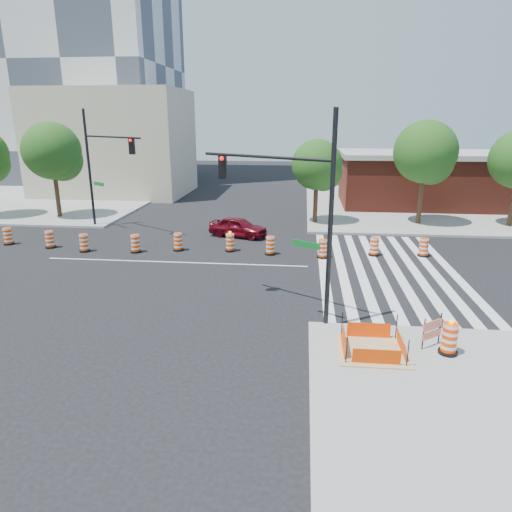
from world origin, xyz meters
name	(u,v)px	position (x,y,z in m)	size (l,w,h in m)	color
ground	(175,262)	(0.00, 0.00, 0.00)	(120.00, 120.00, 0.00)	black
sidewalk_ne	(435,205)	(18.00, 18.00, 0.07)	(22.00, 22.00, 0.15)	gray
sidewalk_nw	(41,198)	(-18.00, 18.00, 0.07)	(22.00, 22.00, 0.15)	gray
crosswalk_east	(386,269)	(10.95, 0.00, 0.01)	(6.75, 13.50, 0.01)	silver
lane_centerline	(175,262)	(0.00, 0.00, 0.01)	(14.00, 0.12, 0.01)	silver
excavation_pit	(372,349)	(9.00, -9.00, 0.22)	(2.20, 2.20, 0.90)	tan
brick_storefront	(438,179)	(18.00, 18.00, 2.32)	(16.50, 8.50, 4.60)	maroon
beige_midrise	(115,143)	(-12.00, 22.00, 5.00)	(14.00, 10.00, 10.00)	#BEB391
red_coupe	(238,227)	(2.56, 5.79, 0.64)	(1.51, 3.75, 1.28)	#5A0712
signal_pole_se	(292,197)	(6.27, -6.24, 4.61)	(4.97, 2.97, 7.50)	black
signal_pole_nw	(102,159)	(-6.54, 6.74, 4.77)	(5.01, 3.32, 7.78)	black
pit_drum	(449,339)	(11.37, -8.91, 0.64)	(0.60, 0.60, 1.18)	black
barricade	(432,330)	(10.95, -8.45, 0.74)	(0.74, 0.59, 1.07)	#FF4205
tree_north_b	(53,154)	(-11.73, 10.02, 4.77)	(4.18, 4.18, 7.11)	#382314
tree_north_c	(317,168)	(7.58, 10.06, 4.00)	(3.53, 3.51, 5.96)	#382314
tree_north_d	(426,156)	(14.90, 10.46, 4.86)	(4.26, 4.26, 7.24)	#382314
median_drum_0	(8,237)	(-10.95, 2.44, 0.48)	(0.60, 0.60, 1.02)	black
median_drum_1	(50,240)	(-8.04, 1.99, 0.48)	(0.60, 0.60, 1.02)	black
median_drum_2	(84,243)	(-5.67, 1.44, 0.48)	(0.60, 0.60, 1.02)	black
median_drum_3	(135,244)	(-2.71, 1.59, 0.48)	(0.60, 0.60, 1.02)	black
median_drum_4	(178,242)	(-0.41, 2.22, 0.48)	(0.60, 0.60, 1.02)	black
median_drum_5	(230,243)	(2.58, 2.41, 0.49)	(0.60, 0.60, 1.18)	black
median_drum_6	(270,246)	(4.91, 1.97, 0.48)	(0.60, 0.60, 1.02)	black
median_drum_7	(323,249)	(7.80, 1.61, 0.48)	(0.60, 0.60, 1.02)	black
median_drum_8	(374,247)	(10.64, 2.36, 0.48)	(0.60, 0.60, 1.02)	black
median_drum_9	(424,248)	(13.33, 2.49, 0.48)	(0.60, 0.60, 1.02)	black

